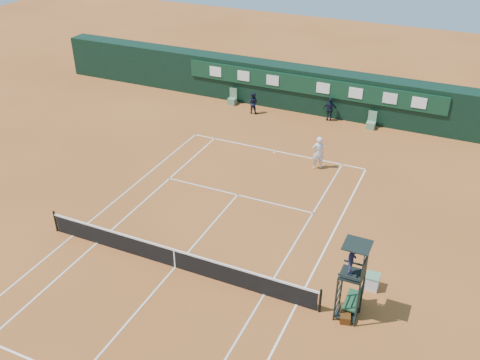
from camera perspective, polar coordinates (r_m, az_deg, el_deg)
name	(u,v)px	position (r m, az deg, el deg)	size (l,w,h in m)	color
ground	(175,267)	(23.34, -6.92, -9.21)	(90.00, 90.00, 0.00)	#AB5C28
court_lines	(175,267)	(23.33, -6.92, -9.20)	(11.05, 23.85, 0.01)	white
tennis_net	(175,258)	(23.02, -7.00, -8.24)	(12.90, 0.10, 1.10)	black
back_wall	(312,90)	(37.66, 7.69, 9.50)	(40.00, 1.65, 3.00)	black
linesman_chair_left	(232,100)	(38.82, -0.83, 8.53)	(0.55, 0.50, 1.15)	#578564
linesman_chair_right	(371,124)	(36.05, 13.79, 5.84)	(0.55, 0.50, 1.15)	#5D8F66
umpire_chair	(353,266)	(19.81, 11.95, -8.92)	(0.96, 0.95, 3.42)	black
player_bench	(356,298)	(21.32, 12.27, -12.23)	(0.56, 1.20, 1.10)	#1C4628
tennis_bag	(345,314)	(21.26, 11.18, -13.83)	(0.38, 0.88, 0.33)	black
cooler	(372,281)	(22.62, 13.90, -10.46)	(0.57, 0.57, 0.65)	white
tennis_ball	(269,162)	(31.03, 3.07, 1.97)	(0.07, 0.07, 0.07)	#D5F037
player	(318,153)	(30.26, 8.34, 2.90)	(0.71, 0.47, 1.95)	silver
ball_kid_left	(253,103)	(37.16, 1.41, 8.21)	(0.73, 0.57, 1.49)	black
ball_kid_right	(330,109)	(36.47, 9.57, 7.43)	(0.94, 0.39, 1.60)	black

